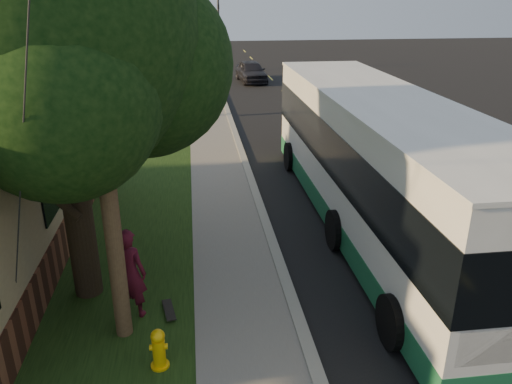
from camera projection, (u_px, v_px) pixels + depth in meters
The scene contains 15 objects.
ground at pixel (310, 356), 8.82m from camera, with size 120.00×120.00×0.00m, color black.
road at pixel (354, 165), 18.49m from camera, with size 8.00×80.00×0.01m, color black.
curb at pixel (247, 168), 17.99m from camera, with size 0.25×80.00×0.12m, color gray.
sidewalk at pixel (219, 170), 17.88m from camera, with size 2.00×80.00×0.08m, color slate.
grass_verge at pixel (119, 174), 17.46m from camera, with size 5.00×80.00×0.07m, color black.
fire_hydrant at pixel (159, 349), 8.35m from camera, with size 0.32×0.32×0.74m.
utility_pole at pixel (95, 87), 7.60m from camera, with size 2.86×3.21×9.07m.
leafy_tree at pixel (57, 41), 8.82m from camera, with size 6.30×6.00×7.80m.
bare_tree_near at pixel (156, 76), 24.15m from camera, with size 1.38×1.21×4.31m.
bare_tree_far at pixel (173, 52), 35.30m from camera, with size 1.38×1.21×4.03m.
traffic_signal at pixel (219, 30), 38.96m from camera, with size 0.18×0.22×5.50m.
transit_bus at pixel (379, 160), 12.97m from camera, with size 3.05×13.22×3.57m.
skateboarder at pixel (129, 273), 9.51m from camera, with size 0.68×0.44×1.85m, color #4A0E1E.
skateboard_main at pixel (169, 310), 9.88m from camera, with size 0.31×0.75×0.07m.
distant_car at pixel (251, 71), 35.14m from camera, with size 1.73×4.29×1.46m, color black.
Camera 1 is at (-1.85, -6.91, 6.00)m, focal length 35.00 mm.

